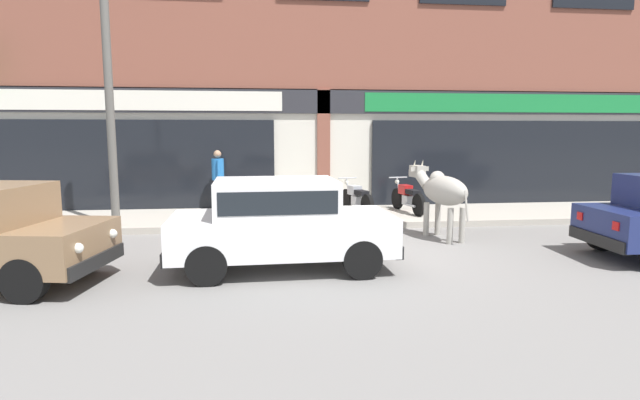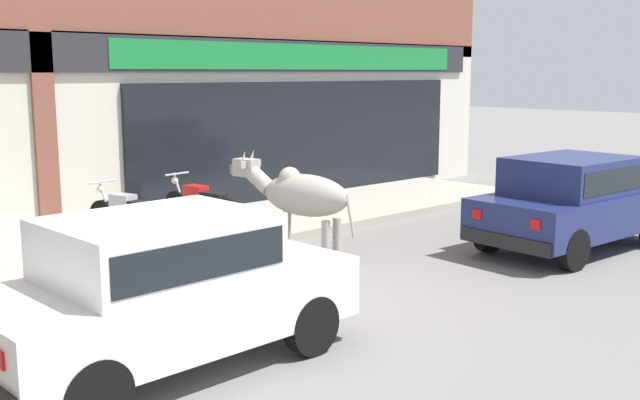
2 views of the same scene
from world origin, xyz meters
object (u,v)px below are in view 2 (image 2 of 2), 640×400
motorcycle_1 (202,205)px  cow (300,196)px  car_0 (573,198)px  motorcycle_0 (129,215)px  car_2 (165,283)px

motorcycle_1 → cow: bearing=-91.2°
car_0 → motorcycle_0: (-4.99, 4.79, -0.28)m
cow → motorcycle_0: size_ratio=1.19×
car_0 → motorcycle_1: (-3.65, 4.78, -0.28)m
cow → motorcycle_1: cow is taller
cow → motorcycle_0: cow is taller
car_0 → motorcycle_0: bearing=136.2°
motorcycle_1 → motorcycle_0: bearing=179.6°
cow → motorcycle_0: 2.93m
cow → motorcycle_1: size_ratio=1.17×
motorcycle_0 → motorcycle_1: bearing=-0.4°
cow → car_2: (-3.44, -2.01, -0.19)m
car_0 → motorcycle_1: size_ratio=2.04×
cow → car_0: size_ratio=0.58×
cow → car_0: cow is taller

